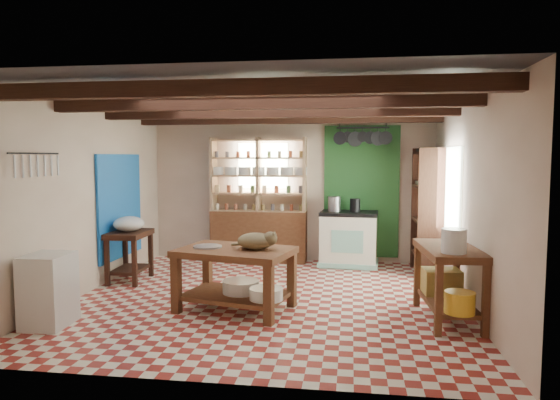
# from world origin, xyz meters

# --- Properties ---
(floor) EXTENTS (5.00, 5.00, 0.02)m
(floor) POSITION_xyz_m (0.00, 0.00, -0.01)
(floor) COLOR maroon
(floor) RESTS_ON ground
(ceiling) EXTENTS (5.00, 5.00, 0.02)m
(ceiling) POSITION_xyz_m (0.00, 0.00, 2.60)
(ceiling) COLOR #3E3E43
(ceiling) RESTS_ON wall_back
(wall_back) EXTENTS (5.00, 0.04, 2.60)m
(wall_back) POSITION_xyz_m (0.00, 2.50, 1.30)
(wall_back) COLOR beige
(wall_back) RESTS_ON floor
(wall_front) EXTENTS (5.00, 0.04, 2.60)m
(wall_front) POSITION_xyz_m (0.00, -2.50, 1.30)
(wall_front) COLOR beige
(wall_front) RESTS_ON floor
(wall_left) EXTENTS (0.04, 5.00, 2.60)m
(wall_left) POSITION_xyz_m (-2.50, 0.00, 1.30)
(wall_left) COLOR beige
(wall_left) RESTS_ON floor
(wall_right) EXTENTS (0.04, 5.00, 2.60)m
(wall_right) POSITION_xyz_m (2.50, 0.00, 1.30)
(wall_right) COLOR beige
(wall_right) RESTS_ON floor
(ceiling_beams) EXTENTS (5.00, 3.80, 0.15)m
(ceiling_beams) POSITION_xyz_m (0.00, 0.00, 2.48)
(ceiling_beams) COLOR #361C13
(ceiling_beams) RESTS_ON ceiling
(blue_wall_patch) EXTENTS (0.04, 1.40, 1.60)m
(blue_wall_patch) POSITION_xyz_m (-2.47, 0.90, 1.10)
(blue_wall_patch) COLOR blue
(blue_wall_patch) RESTS_ON wall_left
(green_wall_patch) EXTENTS (1.30, 0.04, 2.30)m
(green_wall_patch) POSITION_xyz_m (1.25, 2.47, 1.25)
(green_wall_patch) COLOR #215424
(green_wall_patch) RESTS_ON wall_back
(window_back) EXTENTS (0.90, 0.02, 0.80)m
(window_back) POSITION_xyz_m (-0.50, 2.48, 1.70)
(window_back) COLOR beige
(window_back) RESTS_ON wall_back
(window_right) EXTENTS (0.02, 1.30, 1.20)m
(window_right) POSITION_xyz_m (2.48, 1.00, 1.40)
(window_right) COLOR beige
(window_right) RESTS_ON wall_right
(utensil_rail) EXTENTS (0.06, 0.90, 0.28)m
(utensil_rail) POSITION_xyz_m (-2.44, -1.20, 1.78)
(utensil_rail) COLOR black
(utensil_rail) RESTS_ON wall_left
(pot_rack) EXTENTS (0.86, 0.12, 0.36)m
(pot_rack) POSITION_xyz_m (1.25, 2.05, 2.18)
(pot_rack) COLOR black
(pot_rack) RESTS_ON ceiling
(shelving_unit) EXTENTS (1.70, 0.34, 2.20)m
(shelving_unit) POSITION_xyz_m (-0.55, 2.31, 1.10)
(shelving_unit) COLOR tan
(shelving_unit) RESTS_ON floor
(tall_rack) EXTENTS (0.40, 0.86, 2.00)m
(tall_rack) POSITION_xyz_m (2.28, 1.80, 1.00)
(tall_rack) COLOR #361C13
(tall_rack) RESTS_ON floor
(work_table) EXTENTS (1.50, 1.17, 0.76)m
(work_table) POSITION_xyz_m (-0.31, -0.54, 0.38)
(work_table) COLOR brown
(work_table) RESTS_ON floor
(stove) EXTENTS (1.00, 0.71, 0.93)m
(stove) POSITION_xyz_m (1.04, 2.15, 0.47)
(stove) COLOR white
(stove) RESTS_ON floor
(prep_table) EXTENTS (0.54, 0.76, 0.75)m
(prep_table) POSITION_xyz_m (-2.20, 0.61, 0.38)
(prep_table) COLOR #361C13
(prep_table) RESTS_ON floor
(white_cabinet) EXTENTS (0.46, 0.55, 0.80)m
(white_cabinet) POSITION_xyz_m (-2.22, -1.38, 0.40)
(white_cabinet) COLOR silver
(white_cabinet) RESTS_ON floor
(right_counter) EXTENTS (0.68, 1.22, 0.85)m
(right_counter) POSITION_xyz_m (2.18, -0.57, 0.42)
(right_counter) COLOR brown
(right_counter) RESTS_ON floor
(cat) EXTENTS (0.46, 0.36, 0.20)m
(cat) POSITION_xyz_m (-0.06, -0.54, 0.86)
(cat) COLOR olive
(cat) RESTS_ON work_table
(steel_tray) EXTENTS (0.42, 0.42, 0.02)m
(steel_tray) POSITION_xyz_m (-0.66, -0.51, 0.77)
(steel_tray) COLOR #AAAAB2
(steel_tray) RESTS_ON work_table
(basin_large) EXTENTS (0.53, 0.53, 0.15)m
(basin_large) POSITION_xyz_m (-0.25, -0.50, 0.28)
(basin_large) COLOR silver
(basin_large) RESTS_ON work_table
(basin_small) EXTENTS (0.47, 0.47, 0.14)m
(basin_small) POSITION_xyz_m (0.10, -0.74, 0.27)
(basin_small) COLOR silver
(basin_small) RESTS_ON work_table
(kettle_left) EXTENTS (0.24, 0.24, 0.25)m
(kettle_left) POSITION_xyz_m (0.79, 2.17, 1.06)
(kettle_left) COLOR #AAAAB2
(kettle_left) RESTS_ON stove
(kettle_right) EXTENTS (0.19, 0.19, 0.22)m
(kettle_right) POSITION_xyz_m (1.14, 2.14, 1.04)
(kettle_right) COLOR black
(kettle_right) RESTS_ON stove
(enamel_bowl) EXTENTS (0.47, 0.47, 0.23)m
(enamel_bowl) POSITION_xyz_m (-2.20, 0.61, 0.87)
(enamel_bowl) COLOR silver
(enamel_bowl) RESTS_ON prep_table
(white_bucket) EXTENTS (0.28, 0.28, 0.26)m
(white_bucket) POSITION_xyz_m (2.16, -0.93, 0.97)
(white_bucket) COLOR silver
(white_bucket) RESTS_ON right_counter
(wicker_basket) EXTENTS (0.45, 0.37, 0.30)m
(wicker_basket) POSITION_xyz_m (2.16, -0.28, 0.37)
(wicker_basket) COLOR #A78B43
(wicker_basket) RESTS_ON right_counter
(yellow_tub) EXTENTS (0.34, 0.34, 0.23)m
(yellow_tub) POSITION_xyz_m (2.21, -1.02, 0.34)
(yellow_tub) COLOR gold
(yellow_tub) RESTS_ON right_counter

